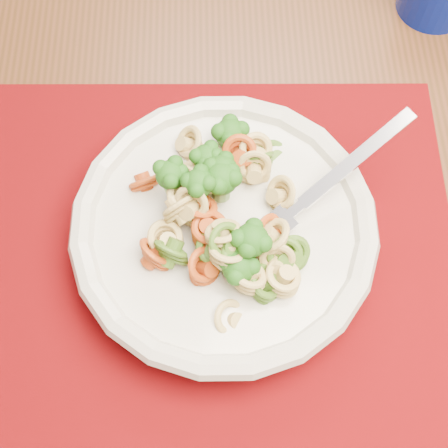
# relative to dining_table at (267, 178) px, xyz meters

# --- Properties ---
(dining_table) EXTENTS (1.60, 1.18, 0.71)m
(dining_table) POSITION_rel_dining_table_xyz_m (0.00, 0.00, 0.00)
(dining_table) COLOR #4C2815
(dining_table) RESTS_ON ground
(placemat) EXTENTS (0.47, 0.39, 0.00)m
(placemat) POSITION_rel_dining_table_xyz_m (-0.05, -0.12, 0.09)
(placemat) COLOR #5E0408
(placemat) RESTS_ON dining_table
(pasta_bowl) EXTENTS (0.25, 0.25, 0.05)m
(pasta_bowl) POSITION_rel_dining_table_xyz_m (-0.03, -0.12, 0.12)
(pasta_bowl) COLOR beige
(pasta_bowl) RESTS_ON placemat
(pasta_broccoli_heap) EXTENTS (0.21, 0.21, 0.06)m
(pasta_broccoli_heap) POSITION_rel_dining_table_xyz_m (-0.03, -0.12, 0.14)
(pasta_broccoli_heap) COLOR tan
(pasta_broccoli_heap) RESTS_ON pasta_bowl
(fork) EXTENTS (0.15, 0.14, 0.08)m
(fork) POSITION_rel_dining_table_xyz_m (0.01, -0.12, 0.14)
(fork) COLOR silver
(fork) RESTS_ON pasta_bowl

